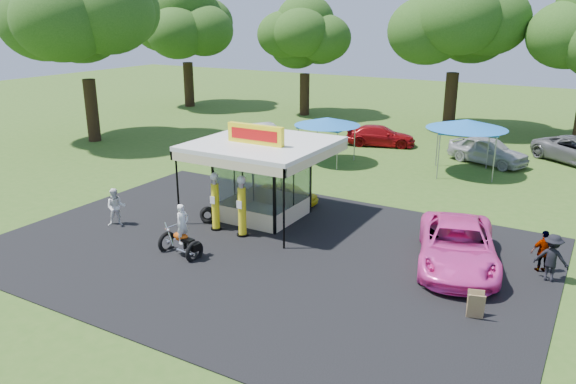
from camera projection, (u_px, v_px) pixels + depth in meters
name	position (u px, v px, depth m)	size (l,w,h in m)	color
ground	(234.00, 270.00, 19.45)	(120.00, 120.00, 0.00)	#35591B
asphalt_apron	(265.00, 250.00, 21.09)	(20.00, 14.00, 0.04)	black
gas_station_kiosk	(263.00, 178.00, 23.97)	(5.40, 5.40, 4.18)	white
gas_pump_left	(215.00, 203.00, 22.72)	(0.46, 0.46, 2.46)	black
gas_pump_right	(242.00, 208.00, 22.06)	(0.47, 0.47, 2.52)	black
motorcycle	(182.00, 235.00, 20.35)	(1.82, 1.03, 2.10)	black
spare_tires	(208.00, 215.00, 23.78)	(0.87, 0.64, 0.70)	black
a_frame_sign	(476.00, 306.00, 16.25)	(0.52, 0.55, 0.85)	#593819
kiosk_car	(289.00, 193.00, 26.19)	(1.13, 2.82, 0.96)	yellow
pink_sedan	(457.00, 246.00, 19.56)	(2.59, 5.62, 1.56)	#FF45B6
spectator_west	(116.00, 207.00, 23.32)	(0.79, 0.61, 1.62)	white
spectator_east_a	(552.00, 258.00, 18.42)	(1.08, 0.62, 1.67)	black
spectator_east_b	(544.00, 252.00, 19.11)	(0.89, 0.37, 1.52)	gray
bg_car_a	(265.00, 134.00, 38.05)	(1.43, 4.10, 1.35)	silver
bg_car_b	(380.00, 136.00, 37.57)	(1.87, 4.60, 1.34)	maroon
bg_car_c	(488.00, 150.00, 32.98)	(1.89, 4.69, 1.60)	#ADACB1
tent_west	(327.00, 122.00, 32.77)	(3.88, 3.88, 2.71)	gray
tent_east	(467.00, 125.00, 30.37)	(4.35, 4.35, 3.04)	gray
oak_far_a	(186.00, 27.00, 51.48)	(9.70, 9.70, 11.50)	black
oak_far_b	(305.00, 41.00, 47.26)	(8.24, 8.24, 9.83)	black
oak_far_c	(457.00, 24.00, 40.49)	(10.33, 10.33, 12.17)	black
oak_near	(83.00, 23.00, 36.79)	(10.92, 10.92, 12.57)	black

